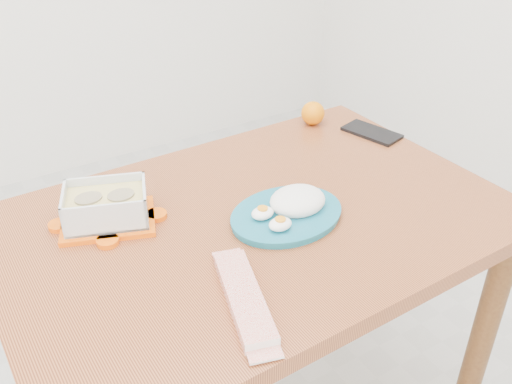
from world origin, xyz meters
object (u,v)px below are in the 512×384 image
rice_plate (290,208)px  orange_fruit (313,113)px  food_container (106,207)px  dining_table (256,256)px  smartphone (372,132)px

rice_plate → orange_fruit: bearing=42.9°
food_container → rice_plate: size_ratio=0.85×
rice_plate → dining_table: bearing=139.8°
food_container → rice_plate: food_container is taller
food_container → smartphone: (0.76, 0.03, -0.04)m
food_container → smartphone: size_ratio=1.48×
smartphone → rice_plate: bearing=-168.1°
orange_fruit → smartphone: 0.17m
smartphone → food_container: bearing=167.2°
dining_table → orange_fruit: orange_fruit is taller
rice_plate → food_container: bearing=146.7°
orange_fruit → dining_table: bearing=-140.8°
food_container → orange_fruit: bearing=34.9°
food_container → rice_plate: bearing=-8.0°
dining_table → smartphone: (0.48, 0.17, 0.12)m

